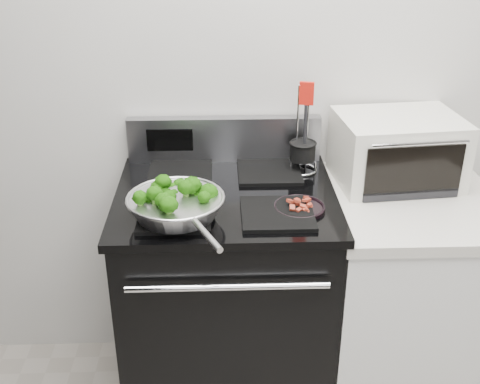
{
  "coord_description": "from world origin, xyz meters",
  "views": [
    {
      "loc": [
        -0.32,
        -0.51,
        1.91
      ],
      "look_at": [
        -0.25,
        1.36,
        0.98
      ],
      "focal_mm": 45.0,
      "sensor_mm": 36.0,
      "label": 1
    }
  ],
  "objects_px": {
    "toaster_oven": "(397,150)",
    "skillet": "(176,205)",
    "utensil_holder": "(302,156)",
    "gas_range": "(227,299)",
    "bacon_plate": "(299,205)"
  },
  "relations": [
    {
      "from": "gas_range",
      "to": "toaster_oven",
      "type": "height_order",
      "value": "toaster_oven"
    },
    {
      "from": "gas_range",
      "to": "skillet",
      "type": "height_order",
      "value": "gas_range"
    },
    {
      "from": "gas_range",
      "to": "toaster_oven",
      "type": "relative_size",
      "value": 2.37
    },
    {
      "from": "toaster_oven",
      "to": "skillet",
      "type": "bearing_deg",
      "value": -163.26
    },
    {
      "from": "skillet",
      "to": "utensil_holder",
      "type": "bearing_deg",
      "value": 14.65
    },
    {
      "from": "bacon_plate",
      "to": "utensil_holder",
      "type": "relative_size",
      "value": 0.49
    },
    {
      "from": "skillet",
      "to": "toaster_oven",
      "type": "distance_m",
      "value": 0.88
    },
    {
      "from": "gas_range",
      "to": "bacon_plate",
      "type": "relative_size",
      "value": 6.42
    },
    {
      "from": "skillet",
      "to": "utensil_holder",
      "type": "xyz_separation_m",
      "value": [
        0.46,
        0.37,
        0.01
      ]
    },
    {
      "from": "gas_range",
      "to": "skillet",
      "type": "xyz_separation_m",
      "value": [
        -0.16,
        -0.19,
        0.51
      ]
    },
    {
      "from": "gas_range",
      "to": "bacon_plate",
      "type": "xyz_separation_m",
      "value": [
        0.25,
        -0.13,
        0.48
      ]
    },
    {
      "from": "gas_range",
      "to": "skillet",
      "type": "distance_m",
      "value": 0.57
    },
    {
      "from": "toaster_oven",
      "to": "gas_range",
      "type": "bearing_deg",
      "value": -172.83
    },
    {
      "from": "gas_range",
      "to": "utensil_holder",
      "type": "distance_m",
      "value": 0.63
    },
    {
      "from": "bacon_plate",
      "to": "utensil_holder",
      "type": "height_order",
      "value": "utensil_holder"
    }
  ]
}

